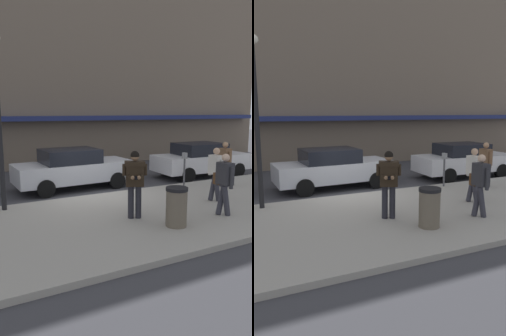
% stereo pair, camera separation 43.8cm
% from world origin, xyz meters
% --- Properties ---
extents(ground_plane, '(80.00, 80.00, 0.00)m').
position_xyz_m(ground_plane, '(0.00, 0.00, 0.00)').
color(ground_plane, '#3D3D42').
extents(sidewalk, '(32.00, 5.30, 0.14)m').
position_xyz_m(sidewalk, '(1.00, -2.85, 0.07)').
color(sidewalk, '#A8A399').
rests_on(sidewalk, ground).
extents(curb_paint_line, '(28.00, 0.12, 0.01)m').
position_xyz_m(curb_paint_line, '(1.00, 0.05, 0.00)').
color(curb_paint_line, silver).
rests_on(curb_paint_line, ground).
extents(storefront_facade, '(28.00, 4.70, 13.09)m').
position_xyz_m(storefront_facade, '(1.00, 8.49, 6.53)').
color(storefront_facade, '#756656').
rests_on(storefront_facade, ground).
extents(parked_sedan_mid, '(4.56, 2.05, 1.54)m').
position_xyz_m(parked_sedan_mid, '(-0.13, 1.53, 0.79)').
color(parked_sedan_mid, silver).
rests_on(parked_sedan_mid, ground).
extents(parked_sedan_far, '(4.57, 2.07, 1.54)m').
position_xyz_m(parked_sedan_far, '(5.83, 1.08, 0.79)').
color(parked_sedan_far, silver).
rests_on(parked_sedan_far, ground).
extents(man_texting_on_phone, '(0.62, 0.65, 1.81)m').
position_xyz_m(man_texting_on_phone, '(-0.05, -3.09, 1.25)').
color(man_texting_on_phone, '#23232B').
rests_on(man_texting_on_phone, sidewalk).
extents(pedestrian_in_light_coat, '(0.33, 0.60, 1.70)m').
position_xyz_m(pedestrian_in_light_coat, '(3.06, -2.78, 1.11)').
color(pedestrian_in_light_coat, '#33333D').
rests_on(pedestrian_in_light_coat, sidewalk).
extents(pedestrian_with_bag, '(0.33, 0.72, 1.70)m').
position_xyz_m(pedestrian_with_bag, '(2.23, -3.98, 1.11)').
color(pedestrian_with_bag, '#33333D').
rests_on(pedestrian_with_bag, sidewalk).
extents(pedestrian_dark_coat, '(0.33, 0.60, 1.70)m').
position_xyz_m(pedestrian_dark_coat, '(4.75, -1.45, 1.11)').
color(pedestrian_dark_coat, '#33333D').
rests_on(pedestrian_dark_coat, sidewalk).
extents(street_lamp_post, '(0.36, 0.36, 4.88)m').
position_xyz_m(street_lamp_post, '(-3.00, -0.65, 3.14)').
color(street_lamp_post, black).
rests_on(street_lamp_post, sidewalk).
extents(parking_meter, '(0.12, 0.18, 1.27)m').
position_xyz_m(parking_meter, '(3.54, -0.60, 0.97)').
color(parking_meter, '#4C4C51').
rests_on(parking_meter, sidewalk).
extents(trash_bin, '(0.55, 0.55, 0.98)m').
position_xyz_m(trash_bin, '(0.57, -4.10, 0.63)').
color(trash_bin, '#665B4C').
rests_on(trash_bin, sidewalk).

